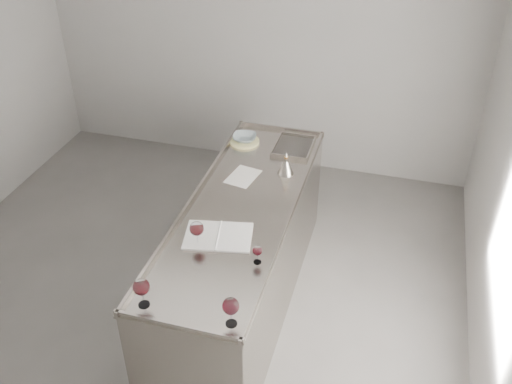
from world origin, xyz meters
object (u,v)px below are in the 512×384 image
(wine_glass_small, at_px, (257,251))
(wine_glass_right, at_px, (231,307))
(wine_glass_middle, at_px, (197,229))
(notebook, at_px, (218,236))
(counter, at_px, (242,256))
(wine_funnel, at_px, (286,167))
(wine_glass_left, at_px, (141,288))
(ceramic_bowl, at_px, (245,138))

(wine_glass_small, bearing_deg, wine_glass_right, -90.00)
(wine_glass_middle, xyz_separation_m, wine_glass_right, (0.42, -0.59, 0.00))
(wine_glass_small, bearing_deg, notebook, 151.97)
(wine_glass_middle, relative_size, wine_glass_small, 1.43)
(counter, distance_m, notebook, 0.61)
(counter, bearing_deg, wine_glass_middle, -106.60)
(wine_glass_right, height_order, wine_funnel, same)
(wine_glass_middle, xyz_separation_m, notebook, (0.10, 0.11, -0.12))
(notebook, distance_m, wine_funnel, 0.92)
(wine_glass_right, bearing_deg, wine_glass_left, 180.00)
(notebook, relative_size, ceramic_bowl, 2.51)
(wine_glass_right, bearing_deg, wine_glass_small, 90.00)
(wine_glass_left, xyz_separation_m, ceramic_bowl, (0.01, 1.97, -0.09))
(ceramic_bowl, xyz_separation_m, wine_funnel, (0.45, -0.38, 0.01))
(counter, height_order, wine_funnel, wine_funnel)
(wine_glass_middle, relative_size, notebook, 0.37)
(wine_glass_middle, distance_m, wine_glass_right, 0.72)
(wine_glass_right, xyz_separation_m, ceramic_bowl, (-0.52, 1.97, -0.09))
(notebook, bearing_deg, ceramic_bowl, 87.72)
(wine_glass_small, xyz_separation_m, ceramic_bowl, (-0.52, 1.44, -0.05))
(wine_glass_middle, bearing_deg, wine_glass_right, -54.46)
(ceramic_bowl, bearing_deg, counter, -74.65)
(wine_glass_left, xyz_separation_m, wine_funnel, (0.46, 1.59, -0.08))
(wine_glass_small, height_order, ceramic_bowl, wine_glass_small)
(wine_glass_middle, bearing_deg, wine_glass_small, -7.59)
(counter, relative_size, wine_glass_small, 18.91)
(wine_glass_small, bearing_deg, wine_glass_middle, 172.41)
(wine_glass_left, relative_size, wine_funnel, 1.02)
(notebook, xyz_separation_m, wine_funnel, (0.25, 0.89, 0.05))
(wine_glass_small, relative_size, wine_funnel, 0.68)
(counter, bearing_deg, wine_funnel, 67.99)
(wine_funnel, bearing_deg, counter, -112.01)
(wine_glass_middle, bearing_deg, wine_funnel, 70.60)
(wine_glass_right, distance_m, ceramic_bowl, 2.04)
(wine_glass_middle, height_order, notebook, wine_glass_middle)
(wine_glass_left, relative_size, wine_glass_right, 1.02)
(notebook, relative_size, wine_funnel, 2.64)
(wine_glass_small, distance_m, notebook, 0.37)
(wine_glass_right, bearing_deg, ceramic_bowl, 104.76)
(wine_glass_left, xyz_separation_m, wine_glass_small, (0.53, 0.53, -0.05))
(notebook, distance_m, ceramic_bowl, 1.28)
(ceramic_bowl, distance_m, wine_funnel, 0.59)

